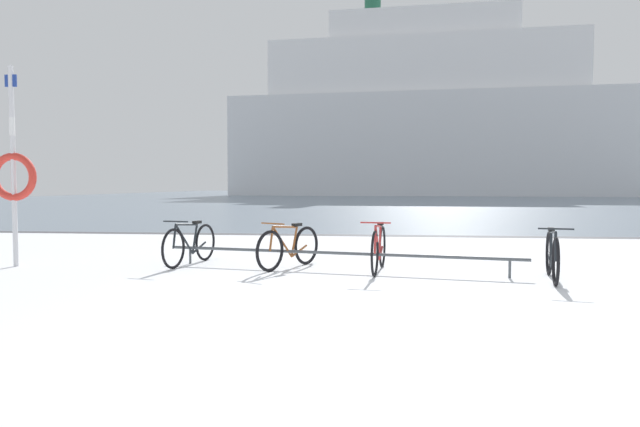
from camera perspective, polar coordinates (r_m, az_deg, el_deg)
ground at (r=58.76m, az=6.02°, el=1.62°), size 80.00×132.00×0.08m
bike_rack at (r=8.84m, az=1.74°, el=-4.19°), size 5.79×1.09×0.31m
bicycle_0 at (r=9.73m, az=-13.38°, el=-3.10°), size 0.51×1.69×0.79m
bicycle_1 at (r=9.09m, az=-3.26°, el=-3.50°), size 0.83×1.46×0.77m
bicycle_2 at (r=8.72m, az=6.13°, el=-3.64°), size 0.46×1.65×0.82m
bicycle_3 at (r=8.60m, az=23.02°, el=-4.06°), size 0.50×1.62×0.79m
rescue_post at (r=10.55m, az=-29.29°, el=3.72°), size 0.81×0.12×3.36m
ferry_ship at (r=71.75m, az=11.21°, el=9.46°), size 51.00×15.27×28.30m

